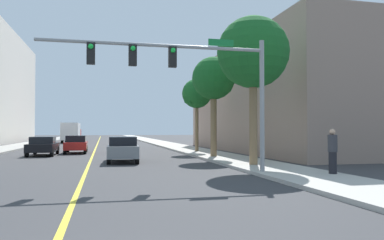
% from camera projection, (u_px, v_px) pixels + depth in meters
% --- Properties ---
extents(ground, '(192.00, 192.00, 0.00)m').
position_uv_depth(ground, '(96.00, 146.00, 44.63)').
color(ground, '#38383A').
extents(sidewalk_left, '(3.35, 168.00, 0.15)m').
position_uv_depth(sidewalk_left, '(17.00, 146.00, 42.66)').
color(sidewalk_left, '#9E9B93').
rests_on(sidewalk_left, ground).
extents(sidewalk_right, '(3.35, 168.00, 0.15)m').
position_uv_depth(sidewalk_right, '(170.00, 145.00, 46.60)').
color(sidewalk_right, '#B2ADA3').
rests_on(sidewalk_right, ground).
extents(lane_marking_center, '(0.16, 144.00, 0.01)m').
position_uv_depth(lane_marking_center, '(96.00, 146.00, 44.63)').
color(lane_marking_center, yellow).
rests_on(lane_marking_center, ground).
extents(building_right_near, '(10.23, 26.99, 9.27)m').
position_uv_depth(building_right_near, '(281.00, 100.00, 35.12)').
color(building_right_near, gray).
rests_on(building_right_near, ground).
extents(traffic_signal_mast, '(9.30, 0.36, 5.63)m').
position_uv_depth(traffic_signal_mast, '(189.00, 71.00, 15.66)').
color(traffic_signal_mast, gray).
rests_on(traffic_signal_mast, sidewalk_right).
extents(palm_near, '(3.72, 3.72, 7.64)m').
position_uv_depth(palm_near, '(253.00, 53.00, 19.64)').
color(palm_near, brown).
rests_on(palm_near, sidewalk_right).
extents(palm_mid, '(2.90, 2.90, 6.72)m').
position_uv_depth(palm_mid, '(214.00, 80.00, 25.72)').
color(palm_mid, brown).
rests_on(palm_mid, sidewalk_right).
extents(palm_far, '(2.47, 2.47, 6.06)m').
position_uv_depth(palm_far, '(197.00, 94.00, 31.96)').
color(palm_far, brown).
rests_on(palm_far, sidewalk_right).
extents(car_red, '(1.79, 4.16, 1.46)m').
position_uv_depth(car_red, '(76.00, 144.00, 31.44)').
color(car_red, red).
rests_on(car_red, ground).
extents(car_black, '(1.91, 4.41, 1.42)m').
position_uv_depth(car_black, '(43.00, 146.00, 28.59)').
color(car_black, black).
rests_on(car_black, ground).
extents(car_gray, '(1.95, 4.39, 1.52)m').
position_uv_depth(car_gray, '(123.00, 149.00, 22.78)').
color(car_gray, slate).
rests_on(car_gray, ground).
extents(delivery_truck, '(2.42, 8.47, 2.95)m').
position_uv_depth(delivery_truck, '(71.00, 132.00, 57.40)').
color(delivery_truck, red).
rests_on(delivery_truck, ground).
extents(pedestrian, '(0.38, 0.38, 1.82)m').
position_uv_depth(pedestrian, '(333.00, 151.00, 15.46)').
color(pedestrian, black).
rests_on(pedestrian, sidewalk_right).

